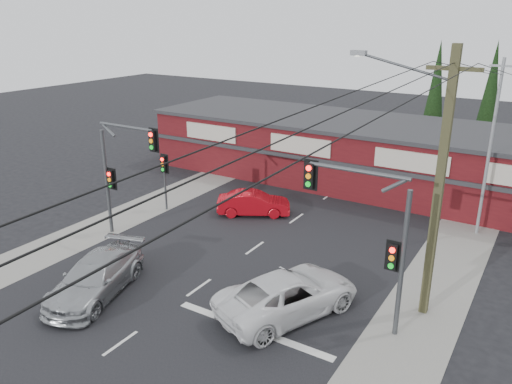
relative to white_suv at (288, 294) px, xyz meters
The scene contains 18 objects.
ground 4.14m from the white_suv, behind, with size 120.00×120.00×0.00m, color black.
road_strip 6.34m from the white_suv, 130.15° to the left, with size 14.00×70.00×0.01m, color black.
verge_left 13.46m from the white_suv, 159.06° to the left, with size 3.00×70.00×0.02m, color gray.
verge_right 6.59m from the white_suv, 47.20° to the left, with size 3.00×70.00×0.02m, color gray.
stop_line 1.95m from the white_suv, 108.04° to the right, with size 6.50×0.35×0.01m, color silver.
white_suv is the anchor object (origin of this frame).
silver_suv 7.89m from the white_suv, 158.10° to the right, with size 2.18×5.36×1.55m, color #A7AAAD.
red_sedan 10.17m from the white_suv, 129.40° to the left, with size 1.44×4.14×1.36m, color #B90B15.
lane_dashes 5.82m from the white_suv, 134.65° to the left, with size 0.12×46.20×0.01m.
shop_building 17.58m from the white_suv, 106.73° to the left, with size 27.30×8.40×4.22m.
conifer_near 24.26m from the white_suv, 91.33° to the left, with size 1.80×1.80×9.25m.
conifer_far 26.39m from the white_suv, 83.48° to the left, with size 1.80×1.80×9.25m.
traffic_mast_left 11.08m from the white_suv, behind, with size 3.77×0.27×5.97m.
traffic_mast_right 4.29m from the white_suv, 16.03° to the left, with size 3.96×0.27×5.97m.
pedestal_signal 12.76m from the white_suv, 152.69° to the left, with size 0.55×0.27×3.38m.
utility_pole 6.89m from the white_suv, 32.92° to the left, with size 4.38×0.59×10.00m.
steel_pole 13.38m from the white_suv, 67.26° to the left, with size 1.20×0.16×9.00m.
power_lines 9.72m from the white_suv, 31.07° to the right, with size 2.01×29.00×1.22m.
Camera 1 is at (11.76, -14.60, 10.83)m, focal length 35.00 mm.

